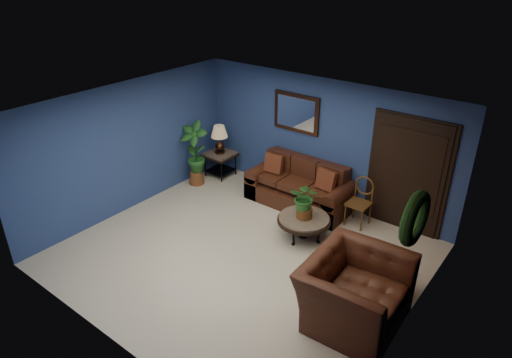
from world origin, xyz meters
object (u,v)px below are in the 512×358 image
Objects in this scene: sofa at (301,190)px; end_table at (220,158)px; coffee_table at (304,220)px; side_chair at (361,198)px; armchair at (355,292)px; table_lamp at (219,136)px.

sofa reaches higher than end_table.
end_table is (-2.83, 0.97, 0.08)m from coffee_table.
side_chair is (1.27, 0.04, 0.21)m from sofa.
side_chair is at bearing 1.15° from end_table.
sofa reaches higher than armchair.
armchair is (4.45, -2.26, -0.49)m from table_lamp.
sofa reaches higher than coffee_table.
table_lamp is at bearing 161.10° from coffee_table.
sofa is 2.22m from table_lamp.
sofa is 1.29m from side_chair.
end_table is at bearing 161.10° from coffee_table.
table_lamp is 0.67× the size of side_chair.
armchair is (1.62, -1.29, 0.12)m from coffee_table.
end_table reaches higher than coffee_table.
side_chair is at bearing 1.80° from sofa.
sofa is at bearing 0.76° from table_lamp.
sofa is at bearing 0.76° from end_table.
sofa reaches higher than side_chair.
sofa is 1.46× the size of armchair.
side_chair is 2.55m from armchair.
armchair is at bearing -64.67° from side_chair.
end_table is 0.43× the size of armchair.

